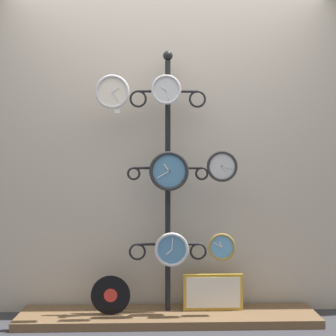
{
  "coord_description": "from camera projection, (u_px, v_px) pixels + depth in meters",
  "views": [
    {
      "loc": [
        -0.07,
        -2.54,
        1.16
      ],
      "look_at": [
        0.0,
        0.36,
        1.13
      ],
      "focal_mm": 42.0,
      "sensor_mm": 36.0,
      "label": 1
    }
  ],
  "objects": [
    {
      "name": "shop_wall",
      "position": [
        167.0,
        134.0,
        3.11
      ],
      "size": [
        4.4,
        0.04,
        2.8
      ],
      "color": "#BCB2A3",
      "rests_on": "ground_plane"
    },
    {
      "name": "low_shelf",
      "position": [
        168.0,
        317.0,
        2.9
      ],
      "size": [
        2.2,
        0.36,
        0.06
      ],
      "color": "brown",
      "rests_on": "ground_plane"
    },
    {
      "name": "display_stand",
      "position": [
        168.0,
        222.0,
        2.95
      ],
      "size": [
        0.61,
        0.38,
        2.01
      ],
      "color": "black",
      "rests_on": "ground_plane"
    },
    {
      "name": "clock_top_left",
      "position": [
        112.0,
        92.0,
        2.82
      ],
      "size": [
        0.25,
        0.04,
        0.25
      ],
      "color": "silver"
    },
    {
      "name": "clock_top_center",
      "position": [
        166.0,
        90.0,
        2.85
      ],
      "size": [
        0.22,
        0.04,
        0.22
      ],
      "color": "silver"
    },
    {
      "name": "clock_middle_center",
      "position": [
        169.0,
        171.0,
        2.87
      ],
      "size": [
        0.29,
        0.04,
        0.29
      ],
      "color": "#4C84B2"
    },
    {
      "name": "clock_middle_right",
      "position": [
        222.0,
        166.0,
        2.87
      ],
      "size": [
        0.23,
        0.04,
        0.23
      ],
      "color": "silver"
    },
    {
      "name": "clock_bottom_center",
      "position": [
        172.0,
        249.0,
        2.88
      ],
      "size": [
        0.25,
        0.04,
        0.25
      ],
      "color": "#4C84B2"
    },
    {
      "name": "clock_bottom_right",
      "position": [
        222.0,
        247.0,
        2.87
      ],
      "size": [
        0.2,
        0.04,
        0.2
      ],
      "color": "#60A8DB"
    },
    {
      "name": "vinyl_record",
      "position": [
        111.0,
        295.0,
        2.86
      ],
      "size": [
        0.29,
        0.01,
        0.29
      ],
      "color": "black",
      "rests_on": "low_shelf"
    },
    {
      "name": "picture_frame",
      "position": [
        213.0,
        292.0,
        2.95
      ],
      "size": [
        0.45,
        0.02,
        0.27
      ],
      "color": "gold",
      "rests_on": "low_shelf"
    },
    {
      "name": "price_tag_upper",
      "position": [
        117.0,
        111.0,
        2.82
      ],
      "size": [
        0.04,
        0.0,
        0.03
      ],
      "color": "white"
    }
  ]
}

